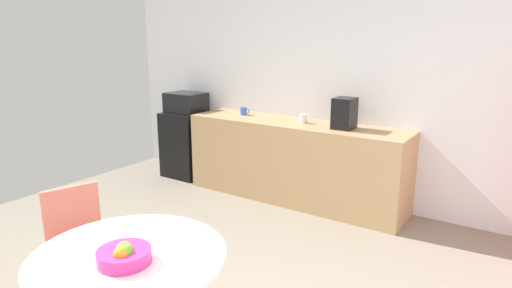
# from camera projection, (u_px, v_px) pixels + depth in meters

# --- Properties ---
(wall_back) EXTENTS (6.00, 0.10, 2.60)m
(wall_back) POSITION_uv_depth(u_px,v_px,m) (341.00, 85.00, 4.79)
(wall_back) COLOR silver
(wall_back) RESTS_ON ground_plane
(counter_block) EXTENTS (2.55, 0.60, 0.90)m
(counter_block) POSITION_uv_depth(u_px,v_px,m) (294.00, 161.00, 4.92)
(counter_block) COLOR tan
(counter_block) RESTS_ON ground_plane
(mini_fridge) EXTENTS (0.54, 0.54, 0.85)m
(mini_fridge) POSITION_uv_depth(u_px,v_px,m) (188.00, 144.00, 5.81)
(mini_fridge) COLOR black
(mini_fridge) RESTS_ON ground_plane
(microwave) EXTENTS (0.48, 0.38, 0.26)m
(microwave) POSITION_uv_depth(u_px,v_px,m) (186.00, 103.00, 5.67)
(microwave) COLOR black
(microwave) RESTS_ON mini_fridge
(round_table) EXTENTS (1.00, 1.00, 0.75)m
(round_table) POSITION_uv_depth(u_px,v_px,m) (131.00, 281.00, 2.26)
(round_table) COLOR silver
(round_table) RESTS_ON ground_plane
(chair_coral) EXTENTS (0.53, 0.53, 0.83)m
(chair_coral) POSITION_uv_depth(u_px,v_px,m) (78.00, 233.00, 2.98)
(chair_coral) COLOR silver
(chair_coral) RESTS_ON ground_plane
(fruit_bowl) EXTENTS (0.26, 0.26, 0.11)m
(fruit_bowl) POSITION_uv_depth(u_px,v_px,m) (124.00, 255.00, 2.12)
(fruit_bowl) COLOR #D8338C
(fruit_bowl) RESTS_ON round_table
(mug_white) EXTENTS (0.13, 0.08, 0.09)m
(mug_white) POSITION_uv_depth(u_px,v_px,m) (304.00, 119.00, 4.77)
(mug_white) COLOR white
(mug_white) RESTS_ON counter_block
(mug_green) EXTENTS (0.13, 0.08, 0.09)m
(mug_green) POSITION_uv_depth(u_px,v_px,m) (244.00, 111.00, 5.26)
(mug_green) COLOR #3F66BF
(mug_green) RESTS_ON counter_block
(coffee_maker) EXTENTS (0.20, 0.24, 0.32)m
(coffee_maker) POSITION_uv_depth(u_px,v_px,m) (344.00, 113.00, 4.46)
(coffee_maker) COLOR black
(coffee_maker) RESTS_ON counter_block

